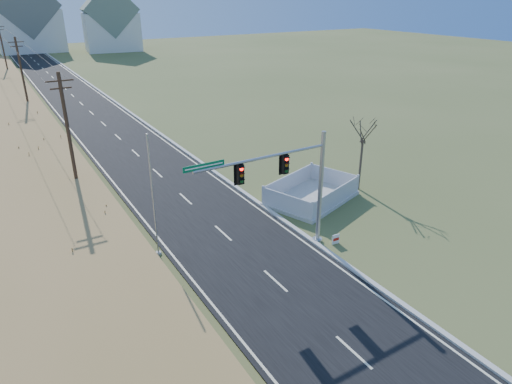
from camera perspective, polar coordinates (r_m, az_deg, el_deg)
name	(u,v)px	position (r m, az deg, el deg)	size (l,w,h in m)	color
ground	(256,264)	(25.75, -0.02, -8.97)	(260.00, 260.00, 0.00)	#4B5629
road	(75,98)	(70.86, -21.65, 10.84)	(8.00, 180.00, 0.06)	black
curb	(105,95)	(71.61, -18.37, 11.47)	(0.30, 180.00, 0.18)	#B2AFA8
utility_pole_near	(69,134)	(35.14, -22.38, 6.73)	(1.80, 0.26, 9.00)	#422D1E
utility_pole_mid	(22,74)	(64.42, -27.20, 13.01)	(1.80, 0.26, 9.00)	#422D1E
utility_pole_far	(3,49)	(94.15, -29.05, 15.33)	(1.80, 0.26, 9.00)	#422D1E
condo_n	(28,20)	(131.39, -26.63, 18.71)	(15.27, 10.20, 18.54)	silver
condo_ne	(111,22)	(126.67, -17.67, 19.55)	(14.12, 10.51, 16.52)	silver
traffic_signal_mast	(295,183)	(25.22, 4.90, 1.18)	(8.69, 0.59, 6.91)	#9EA0A5
fence_enclosure	(311,196)	(33.36, 6.92, -0.54)	(7.52, 6.28, 1.47)	#B7B5AD
open_sign	(336,239)	(27.86, 9.94, -5.83)	(0.51, 0.10, 0.63)	white
flagpole	(154,209)	(25.87, -12.61, -2.12)	(0.32, 0.32, 7.22)	#B7B5AD
bare_tree	(364,129)	(34.41, 13.34, 7.63)	(2.21, 2.21, 5.86)	#4C3F33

